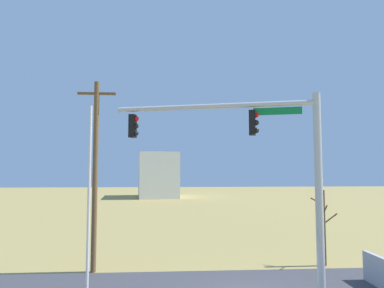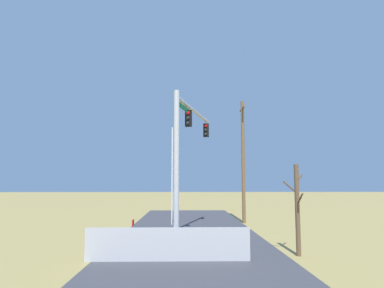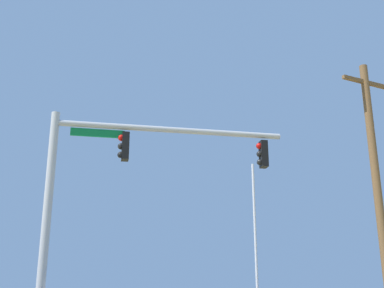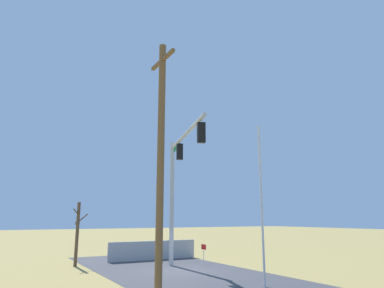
% 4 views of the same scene
% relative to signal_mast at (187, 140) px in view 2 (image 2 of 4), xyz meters
% --- Properties ---
extents(ground_plane, '(160.00, 160.00, 0.00)m').
position_rel_signal_mast_xyz_m(ground_plane, '(-0.43, 0.21, -5.45)').
color(ground_plane, '#9E894C').
extents(road_surface, '(28.00, 8.00, 0.01)m').
position_rel_signal_mast_xyz_m(road_surface, '(-4.43, 0.21, -5.45)').
color(road_surface, '#3D3D42').
rests_on(road_surface, ground_plane).
extents(sidewalk_corner, '(6.00, 6.00, 0.01)m').
position_rel_signal_mast_xyz_m(sidewalk_corner, '(2.93, -0.54, -5.45)').
color(sidewalk_corner, '#B7B5AD').
rests_on(sidewalk_corner, ground_plane).
extents(retaining_fence, '(0.20, 6.52, 1.30)m').
position_rel_signal_mast_xyz_m(retaining_fence, '(5.32, -0.78, -4.80)').
color(retaining_fence, '#A8A8AD').
rests_on(retaining_fence, ground_plane).
extents(signal_mast, '(7.74, 2.35, 7.79)m').
position_rel_signal_mast_xyz_m(signal_mast, '(0.00, 0.00, 0.00)').
color(signal_mast, '#B2B5BA').
rests_on(signal_mast, ground_plane).
extents(flagpole, '(0.10, 0.10, 7.12)m').
position_rel_signal_mast_xyz_m(flagpole, '(-6.18, -1.04, -1.89)').
color(flagpole, silver).
rests_on(flagpole, ground_plane).
extents(utility_pole, '(1.90, 0.26, 9.35)m').
position_rel_signal_mast_xyz_m(utility_pole, '(-7.18, 4.38, -0.61)').
color(utility_pole, brown).
rests_on(utility_pole, ground_plane).
extents(bare_tree, '(1.27, 1.02, 3.87)m').
position_rel_signal_mast_xyz_m(bare_tree, '(4.49, 4.71, -3.45)').
color(bare_tree, brown).
rests_on(bare_tree, ground_plane).
extents(open_sign, '(0.56, 0.04, 1.22)m').
position_rel_signal_mast_xyz_m(open_sign, '(1.61, -2.71, -4.54)').
color(open_sign, silver).
rests_on(open_sign, ground_plane).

